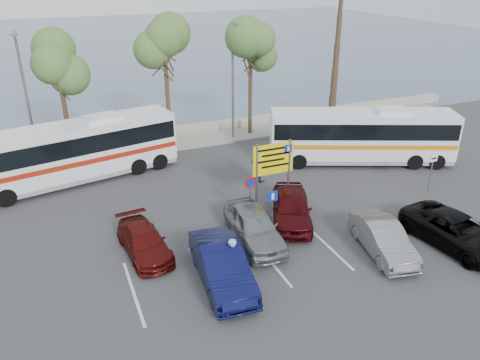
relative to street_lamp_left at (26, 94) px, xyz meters
name	(u,v)px	position (x,y,z in m)	size (l,w,h in m)	color
ground	(283,242)	(10.00, -13.52, -4.60)	(120.00, 120.00, 0.00)	#353538
kerb_strip	(192,142)	(10.00, 0.48, -4.52)	(44.00, 2.40, 0.15)	gray
seawall	(183,130)	(10.00, 2.48, -4.30)	(48.00, 0.80, 0.60)	#A99F87
sea	(102,46)	(10.00, 46.48, -4.59)	(140.00, 140.00, 0.00)	#44556E
tree_left	(58,66)	(2.00, 0.48, 1.41)	(3.20, 3.20, 7.20)	#382619
tree_mid	(164,47)	(8.50, 0.48, 2.06)	(3.20, 3.20, 8.00)	#382619
tree_right	(251,49)	(14.50, 0.48, 1.57)	(3.20, 3.20, 7.40)	#382619
street_lamp_left	(26,94)	(0.00, 0.00, 0.00)	(0.45, 1.15, 8.01)	slate
street_lamp_right	(233,75)	(13.00, 0.00, 0.00)	(0.45, 1.15, 8.01)	slate
direction_sign	(273,164)	(11.00, -10.32, -2.17)	(2.20, 0.12, 3.60)	slate
sign_no_stop	(250,192)	(9.40, -11.13, -3.02)	(0.60, 0.08, 2.35)	slate
sign_parking	(272,207)	(9.80, -12.73, -3.13)	(0.50, 0.07, 2.25)	slate
sign_taxi	(432,168)	(19.80, -12.03, -3.18)	(0.50, 0.07, 2.20)	slate
lane_markings	(270,259)	(8.86, -14.52, -4.60)	(12.02, 4.20, 0.01)	silver
coach_bus_left	(75,154)	(2.07, -3.02, -2.93)	(11.82, 4.69, 3.60)	white
coach_bus_right	(361,138)	(18.77, -7.02, -2.97)	(11.30, 6.61, 3.51)	white
car_silver_a	(254,226)	(8.80, -12.95, -3.81)	(1.86, 4.62, 1.57)	gray
car_blue	(222,265)	(6.40, -15.23, -3.81)	(1.68, 4.81, 1.59)	#0D1040
car_maroon	(144,242)	(4.00, -12.02, -4.01)	(1.65, 4.07, 1.18)	#54100E
car_red	(291,207)	(11.20, -12.02, -3.82)	(1.84, 4.58, 1.56)	#41090D
suv_black	(457,231)	(17.00, -16.72, -3.89)	(2.37, 5.13, 1.43)	black
car_silver_b	(383,239)	(13.60, -15.94, -3.90)	(1.47, 4.22, 1.39)	gray
pedestrian_near	(232,259)	(6.83, -15.17, -3.66)	(0.68, 0.45, 1.87)	#96AFDA
pedestrian_far	(258,165)	(11.69, -7.02, -3.62)	(0.96, 0.74, 1.97)	#2D2F43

